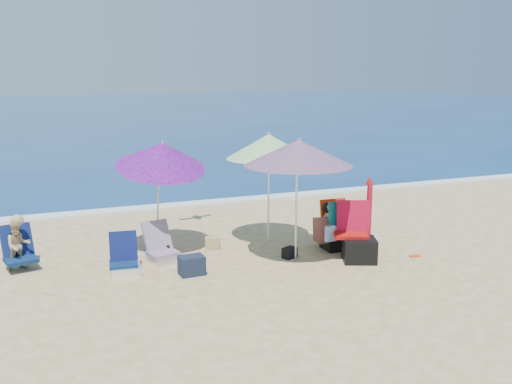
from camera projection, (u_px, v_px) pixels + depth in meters
name	position (u px, v px, depth m)	size (l,w,h in m)	color
ground	(296.00, 268.00, 9.23)	(120.00, 120.00, 0.00)	#D8BC84
sea	(72.00, 111.00, 50.06)	(120.00, 80.00, 0.12)	navy
foam	(204.00, 203.00, 13.86)	(120.00, 0.50, 0.04)	white
umbrella_turquoise	(298.00, 153.00, 9.31)	(1.99, 1.99, 2.09)	silver
umbrella_striped	(269.00, 146.00, 10.27)	(1.91, 1.91, 2.08)	silver
umbrella_blue	(161.00, 155.00, 9.70)	(1.67, 1.73, 2.12)	silver
furled_umbrella	(369.00, 209.00, 10.23)	(0.16, 0.17, 1.31)	red
chair_navy	(125.00, 263.00, 8.97)	(0.52, 0.63, 0.63)	#0C2348
chair_rainbow	(163.00, 252.00, 9.52)	(0.62, 0.68, 0.66)	#E35950
camp_chair_left	(357.00, 243.00, 9.58)	(0.75, 0.88, 0.98)	#B20F0C
camp_chair_right	(337.00, 231.00, 10.18)	(0.73, 0.68, 0.92)	#A8120C
person_center	(329.00, 227.00, 10.15)	(0.63, 0.56, 0.85)	tan
person_left	(18.00, 245.00, 9.13)	(0.59, 0.72, 0.89)	tan
bag_navy_a	(192.00, 265.00, 8.91)	(0.40, 0.29, 0.30)	#172234
bag_black_a	(160.00, 251.00, 9.74)	(0.38, 0.31, 0.24)	black
bag_tan	(213.00, 243.00, 10.21)	(0.31, 0.27, 0.22)	tan
bag_black_b	(290.00, 253.00, 9.74)	(0.28, 0.25, 0.18)	black
orange_item	(415.00, 256.00, 9.81)	(0.20, 0.10, 0.03)	#E14717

